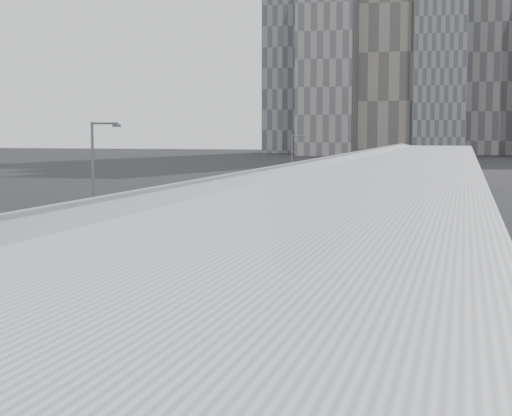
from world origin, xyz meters
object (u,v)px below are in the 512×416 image
(bus_3, at_px, (234,236))
(shipping_container, at_px, (316,181))
(street_lamp_far, at_px, (293,163))
(street_lamp_near, at_px, (96,188))
(bus_2, at_px, (178,265))
(bus_6, at_px, (336,192))
(bus_5, at_px, (310,203))
(bus_4, at_px, (286,215))
(bus_1, at_px, (82,314))
(suv, at_px, (333,180))
(bus_7, at_px, (351,184))

(bus_3, distance_m, shipping_container, 66.71)
(bus_3, bearing_deg, street_lamp_far, 102.56)
(street_lamp_near, bearing_deg, bus_3, 54.55)
(bus_2, height_order, bus_6, bus_6)
(bus_6, bearing_deg, bus_5, -91.95)
(bus_3, height_order, shipping_container, bus_3)
(bus_4, xyz_separation_m, street_lamp_far, (-6.25, 31.92, 3.47))
(bus_2, bearing_deg, bus_5, 89.31)
(bus_1, height_order, bus_6, bus_6)
(bus_1, xyz_separation_m, street_lamp_near, (-7.49, 16.46, 4.02))
(bus_3, relative_size, bus_5, 1.02)
(bus_4, bearing_deg, bus_6, 84.35)
(bus_2, height_order, suv, bus_2)
(bus_2, xyz_separation_m, bus_3, (-0.57, 13.23, -0.01))
(bus_2, bearing_deg, bus_6, 88.68)
(bus_7, distance_m, street_lamp_near, 68.19)
(bus_7, relative_size, street_lamp_far, 1.53)
(bus_1, distance_m, street_lamp_far, 72.92)
(bus_1, bearing_deg, bus_5, 91.52)
(bus_2, distance_m, bus_4, 28.20)
(bus_4, height_order, suv, bus_4)
(bus_4, relative_size, street_lamp_far, 1.51)
(bus_4, height_order, bus_7, bus_7)
(bus_1, distance_m, bus_2, 12.41)
(suv, bearing_deg, bus_2, -97.79)
(bus_2, height_order, bus_3, bus_2)
(street_lamp_far, relative_size, suv, 1.77)
(bus_1, bearing_deg, street_lamp_far, 95.97)
(bus_2, bearing_deg, bus_4, 88.89)
(bus_6, bearing_deg, bus_3, -90.95)
(bus_5, distance_m, street_lamp_far, 19.92)
(bus_3, relative_size, suv, 2.63)
(bus_3, bearing_deg, street_lamp_near, -119.86)
(street_lamp_far, distance_m, shipping_container, 19.87)
(street_lamp_near, relative_size, street_lamp_far, 1.12)
(bus_2, height_order, bus_5, bus_2)
(bus_3, relative_size, bus_6, 0.96)
(bus_7, xyz_separation_m, street_lamp_near, (-6.91, -67.72, 3.98))
(bus_6, distance_m, bus_7, 15.84)
(bus_7, distance_m, suv, 25.74)
(bus_3, height_order, street_lamp_far, street_lamp_far)
(bus_3, xyz_separation_m, shipping_container, (-6.20, 66.42, -0.12))
(street_lamp_near, bearing_deg, street_lamp_far, 89.18)
(bus_4, bearing_deg, bus_2, -95.24)
(bus_2, relative_size, street_lamp_near, 1.32)
(bus_2, xyz_separation_m, shipping_container, (-6.77, 79.65, -0.14))
(bus_3, height_order, bus_4, bus_4)
(bus_4, distance_m, suv, 68.74)
(street_lamp_far, distance_m, suv, 36.74)
(bus_5, bearing_deg, street_lamp_far, 107.31)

